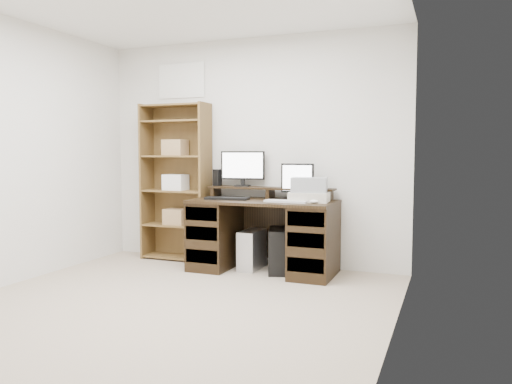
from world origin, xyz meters
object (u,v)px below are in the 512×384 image
Objects in this scene: monitor_small at (297,180)px; bookshelf at (177,181)px; tower_silver at (252,250)px; monitor_wide at (243,167)px; printer at (309,197)px; tower_black at (279,250)px; desk at (263,234)px.

monitor_small is 0.21× the size of bookshelf.
monitor_wide is at bearing 135.53° from tower_silver.
monitor_small is 0.98× the size of printer.
monitor_small is 0.91× the size of tower_silver.
monitor_wide is 0.91m from printer.
desk is at bearing 172.35° from tower_black.
printer is 0.21× the size of bookshelf.
desk is 3.61× the size of tower_silver.
tower_black is 0.27× the size of bookshelf.
printer reaches higher than tower_silver.
monitor_small is (0.33, 0.13, 0.57)m from desk.
tower_silver is at bearing 169.34° from printer.
monitor_small is at bearing 13.81° from tower_black.
monitor_wide is 0.99× the size of tower_black.
monitor_wide is at bearing 158.14° from printer.
printer is at bearing -7.39° from bookshelf.
monitor_wide is 1.02m from tower_black.
desk is 3.95× the size of monitor_small.
bookshelf is (-1.65, 0.21, 0.12)m from printer.
monitor_small is at bearing -19.14° from monitor_wide.
printer is at bearing -38.13° from monitor_small.
bookshelf reaches higher than monitor_wide.
tower_silver is at bearing 158.75° from desk.
monitor_small reaches higher than tower_silver.
monitor_small is at bearing 136.42° from printer.
printer reaches higher than desk.
monitor_wide is 0.69m from monitor_small.
tower_black is (-0.33, 0.03, -0.57)m from printer.
bookshelf reaches higher than desk.
desk is 3.07× the size of monitor_wide.
monitor_wide is at bearing 2.21° from bookshelf.
monitor_small reaches higher than printer.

